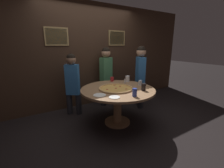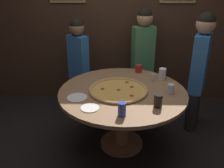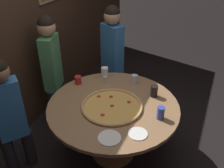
# 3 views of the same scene
# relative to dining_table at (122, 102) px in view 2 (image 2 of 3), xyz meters

# --- Properties ---
(ground_plane) EXTENTS (24.00, 24.00, 0.00)m
(ground_plane) POSITION_rel_dining_table_xyz_m (0.00, 0.00, -0.59)
(ground_plane) COLOR black
(back_wall) EXTENTS (6.40, 0.08, 2.60)m
(back_wall) POSITION_rel_dining_table_xyz_m (0.00, 1.32, 0.71)
(back_wall) COLOR #3D281C
(back_wall) RESTS_ON ground_plane
(dining_table) EXTENTS (1.44, 1.44, 0.74)m
(dining_table) POSITION_rel_dining_table_xyz_m (0.00, 0.00, 0.00)
(dining_table) COLOR #936B47
(dining_table) RESTS_ON ground_plane
(giant_pizza) EXTENTS (0.67, 0.67, 0.03)m
(giant_pizza) POSITION_rel_dining_table_xyz_m (-0.05, -0.01, 0.16)
(giant_pizza) COLOR #E5A84C
(giant_pizza) RESTS_ON dining_table
(drink_cup_near_right) EXTENTS (0.08, 0.08, 0.13)m
(drink_cup_near_right) POSITION_rel_dining_table_xyz_m (0.34, -0.36, 0.21)
(drink_cup_near_right) COLOR black
(drink_cup_near_right) RESTS_ON dining_table
(drink_cup_far_right) EXTENTS (0.08, 0.08, 0.11)m
(drink_cup_far_right) POSITION_rel_dining_table_xyz_m (0.53, -0.05, 0.20)
(drink_cup_far_right) COLOR silver
(drink_cup_far_right) RESTS_ON dining_table
(drink_cup_centre_back) EXTENTS (0.08, 0.08, 0.14)m
(drink_cup_centre_back) POSITION_rel_dining_table_xyz_m (-0.01, -0.53, 0.21)
(drink_cup_centre_back) COLOR #384CB7
(drink_cup_centre_back) RESTS_ON dining_table
(drink_cup_front_edge) EXTENTS (0.08, 0.08, 0.10)m
(drink_cup_front_edge) POSITION_rel_dining_table_xyz_m (0.22, 0.58, 0.20)
(drink_cup_front_edge) COLOR #B22328
(drink_cup_front_edge) RESTS_ON dining_table
(drink_cup_by_shaker) EXTENTS (0.09, 0.09, 0.14)m
(drink_cup_by_shaker) POSITION_rel_dining_table_xyz_m (0.50, 0.35, 0.22)
(drink_cup_by_shaker) COLOR white
(drink_cup_by_shaker) RESTS_ON dining_table
(white_plate_beside_cup) EXTENTS (0.18, 0.18, 0.01)m
(white_plate_beside_cup) POSITION_rel_dining_table_xyz_m (-0.33, -0.40, 0.15)
(white_plate_beside_cup) COLOR white
(white_plate_beside_cup) RESTS_ON dining_table
(white_plate_left_side) EXTENTS (0.22, 0.22, 0.01)m
(white_plate_left_side) POSITION_rel_dining_table_xyz_m (-0.49, -0.18, 0.15)
(white_plate_left_side) COLOR white
(white_plate_left_side) RESTS_ON dining_table
(condiment_shaker) EXTENTS (0.04, 0.04, 0.10)m
(condiment_shaker) POSITION_rel_dining_table_xyz_m (0.37, 0.27, 0.20)
(condiment_shaker) COLOR silver
(condiment_shaker) RESTS_ON dining_table
(diner_far_right) EXTENTS (0.29, 0.41, 1.54)m
(diner_far_right) POSITION_rel_dining_table_xyz_m (0.98, 0.46, 0.28)
(diner_far_right) COLOR #232328
(diner_far_right) RESTS_ON ground_plane
(diner_side_left) EXTENTS (0.40, 0.25, 1.51)m
(diner_side_left) POSITION_rel_dining_table_xyz_m (0.31, 1.03, 0.27)
(diner_side_left) COLOR #232328
(diner_side_left) RESTS_ON ground_plane
(diner_centre_back) EXTENTS (0.36, 0.31, 1.39)m
(diner_centre_back) POSITION_rel_dining_table_xyz_m (-0.63, 0.88, 0.20)
(diner_centre_back) COLOR #232328
(diner_centre_back) RESTS_ON ground_plane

